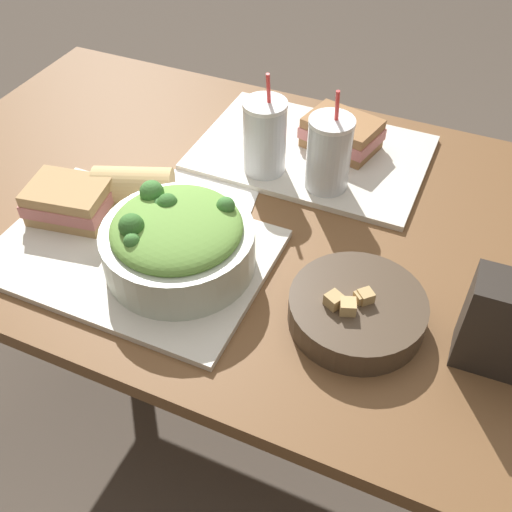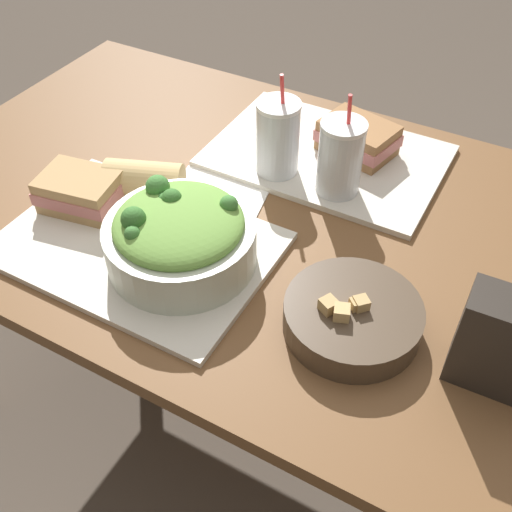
{
  "view_description": "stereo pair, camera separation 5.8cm",
  "coord_description": "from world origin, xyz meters",
  "px_view_note": "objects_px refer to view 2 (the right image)",
  "views": [
    {
      "loc": [
        0.38,
        -0.77,
        1.41
      ],
      "look_at": [
        0.11,
        -0.16,
        0.75
      ],
      "focal_mm": 42.0,
      "sensor_mm": 36.0,
      "label": 1
    },
    {
      "loc": [
        0.43,
        -0.75,
        1.41
      ],
      "look_at": [
        0.11,
        -0.16,
        0.75
      ],
      "focal_mm": 42.0,
      "sensor_mm": 36.0,
      "label": 2
    }
  ],
  "objects_px": {
    "soup_bowl": "(352,316)",
    "sandwich_near": "(81,191)",
    "sandwich_far": "(358,138)",
    "napkin_folded": "(220,192)",
    "salad_bowl": "(180,235)",
    "baguette_near": "(145,179)",
    "drink_cup_dark": "(278,140)",
    "drink_cup_red": "(340,160)",
    "chip_bag": "(505,345)"
  },
  "relations": [
    {
      "from": "salad_bowl",
      "to": "soup_bowl",
      "type": "bearing_deg",
      "value": 1.95
    },
    {
      "from": "chip_bag",
      "to": "drink_cup_dark",
      "type": "bearing_deg",
      "value": 147.83
    },
    {
      "from": "drink_cup_red",
      "to": "sandwich_far",
      "type": "bearing_deg",
      "value": 96.23
    },
    {
      "from": "sandwich_far",
      "to": "drink_cup_red",
      "type": "distance_m",
      "value": 0.14
    },
    {
      "from": "drink_cup_red",
      "to": "napkin_folded",
      "type": "xyz_separation_m",
      "value": [
        -0.19,
        -0.1,
        -0.08
      ]
    },
    {
      "from": "drink_cup_red",
      "to": "soup_bowl",
      "type": "bearing_deg",
      "value": -62.82
    },
    {
      "from": "baguette_near",
      "to": "salad_bowl",
      "type": "bearing_deg",
      "value": -147.83
    },
    {
      "from": "drink_cup_red",
      "to": "chip_bag",
      "type": "height_order",
      "value": "drink_cup_red"
    },
    {
      "from": "soup_bowl",
      "to": "salad_bowl",
      "type": "bearing_deg",
      "value": -178.05
    },
    {
      "from": "baguette_near",
      "to": "drink_cup_dark",
      "type": "relative_size",
      "value": 0.76
    },
    {
      "from": "soup_bowl",
      "to": "napkin_folded",
      "type": "relative_size",
      "value": 1.04
    },
    {
      "from": "sandwich_far",
      "to": "baguette_near",
      "type": "bearing_deg",
      "value": -119.36
    },
    {
      "from": "soup_bowl",
      "to": "sandwich_near",
      "type": "height_order",
      "value": "sandwich_near"
    },
    {
      "from": "sandwich_far",
      "to": "napkin_folded",
      "type": "relative_size",
      "value": 0.83
    },
    {
      "from": "salad_bowl",
      "to": "soup_bowl",
      "type": "distance_m",
      "value": 0.3
    },
    {
      "from": "soup_bowl",
      "to": "drink_cup_red",
      "type": "relative_size",
      "value": 1.03
    },
    {
      "from": "salad_bowl",
      "to": "drink_cup_red",
      "type": "height_order",
      "value": "drink_cup_red"
    },
    {
      "from": "drink_cup_dark",
      "to": "napkin_folded",
      "type": "xyz_separation_m",
      "value": [
        -0.07,
        -0.1,
        -0.08
      ]
    },
    {
      "from": "sandwich_far",
      "to": "chip_bag",
      "type": "height_order",
      "value": "chip_bag"
    },
    {
      "from": "napkin_folded",
      "to": "sandwich_far",
      "type": "bearing_deg",
      "value": 52.53
    },
    {
      "from": "salad_bowl",
      "to": "baguette_near",
      "type": "xyz_separation_m",
      "value": [
        -0.15,
        0.11,
        -0.02
      ]
    },
    {
      "from": "soup_bowl",
      "to": "sandwich_near",
      "type": "distance_m",
      "value": 0.53
    },
    {
      "from": "salad_bowl",
      "to": "sandwich_far",
      "type": "relative_size",
      "value": 1.48
    },
    {
      "from": "drink_cup_red",
      "to": "napkin_folded",
      "type": "bearing_deg",
      "value": -152.14
    },
    {
      "from": "salad_bowl",
      "to": "baguette_near",
      "type": "relative_size",
      "value": 1.57
    },
    {
      "from": "drink_cup_dark",
      "to": "chip_bag",
      "type": "bearing_deg",
      "value": -29.96
    },
    {
      "from": "salad_bowl",
      "to": "napkin_folded",
      "type": "relative_size",
      "value": 1.23
    },
    {
      "from": "chip_bag",
      "to": "drink_cup_red",
      "type": "bearing_deg",
      "value": 139.72
    },
    {
      "from": "drink_cup_red",
      "to": "chip_bag",
      "type": "bearing_deg",
      "value": -38.07
    },
    {
      "from": "sandwich_far",
      "to": "drink_cup_dark",
      "type": "xyz_separation_m",
      "value": [
        -0.11,
        -0.13,
        0.04
      ]
    },
    {
      "from": "sandwich_near",
      "to": "baguette_near",
      "type": "relative_size",
      "value": 0.99
    },
    {
      "from": "salad_bowl",
      "to": "drink_cup_red",
      "type": "xyz_separation_m",
      "value": [
        0.15,
        0.3,
        0.01
      ]
    },
    {
      "from": "sandwich_near",
      "to": "chip_bag",
      "type": "height_order",
      "value": "chip_bag"
    },
    {
      "from": "sandwich_near",
      "to": "napkin_folded",
      "type": "bearing_deg",
      "value": 30.72
    },
    {
      "from": "baguette_near",
      "to": "sandwich_far",
      "type": "xyz_separation_m",
      "value": [
        0.29,
        0.32,
        -0.0
      ]
    },
    {
      "from": "baguette_near",
      "to": "napkin_folded",
      "type": "relative_size",
      "value": 0.79
    },
    {
      "from": "drink_cup_dark",
      "to": "chip_bag",
      "type": "height_order",
      "value": "drink_cup_dark"
    },
    {
      "from": "sandwich_near",
      "to": "drink_cup_red",
      "type": "height_order",
      "value": "drink_cup_red"
    },
    {
      "from": "drink_cup_dark",
      "to": "drink_cup_red",
      "type": "height_order",
      "value": "drink_cup_dark"
    },
    {
      "from": "soup_bowl",
      "to": "chip_bag",
      "type": "height_order",
      "value": "chip_bag"
    },
    {
      "from": "salad_bowl",
      "to": "baguette_near",
      "type": "bearing_deg",
      "value": 143.66
    },
    {
      "from": "sandwich_near",
      "to": "drink_cup_dark",
      "type": "height_order",
      "value": "drink_cup_dark"
    },
    {
      "from": "soup_bowl",
      "to": "baguette_near",
      "type": "bearing_deg",
      "value": 167.18
    },
    {
      "from": "sandwich_far",
      "to": "chip_bag",
      "type": "xyz_separation_m",
      "value": [
        0.37,
        -0.41,
        0.03
      ]
    },
    {
      "from": "sandwich_far",
      "to": "napkin_folded",
      "type": "bearing_deg",
      "value": -114.54
    },
    {
      "from": "baguette_near",
      "to": "sandwich_far",
      "type": "bearing_deg",
      "value": -63.79
    },
    {
      "from": "soup_bowl",
      "to": "drink_cup_dark",
      "type": "height_order",
      "value": "drink_cup_dark"
    },
    {
      "from": "drink_cup_dark",
      "to": "chip_bag",
      "type": "relative_size",
      "value": 1.33
    },
    {
      "from": "sandwich_far",
      "to": "chip_bag",
      "type": "relative_size",
      "value": 1.08
    },
    {
      "from": "sandwich_far",
      "to": "drink_cup_red",
      "type": "height_order",
      "value": "drink_cup_red"
    }
  ]
}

